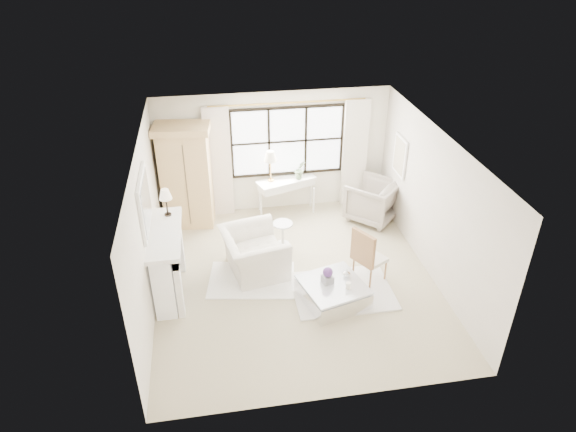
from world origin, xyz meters
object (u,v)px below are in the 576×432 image
Objects in this scene: armoire at (186,176)px; club_armchair at (254,253)px; console_table at (286,195)px; coffee_table at (333,293)px.

armoire reaches higher than club_armchair.
armoire is 1.63× the size of console_table.
armoire reaches higher than coffee_table.
club_armchair is at bearing 122.81° from coffee_table.
club_armchair is 1.00× the size of coffee_table.
console_table is 1.11× the size of club_armchair.
coffee_table is at bearing -45.29° from armoire.
armoire is at bearing 19.71° from club_armchair.
coffee_table is (0.29, -3.23, -0.22)m from console_table.
armoire is 2.26m from console_table.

